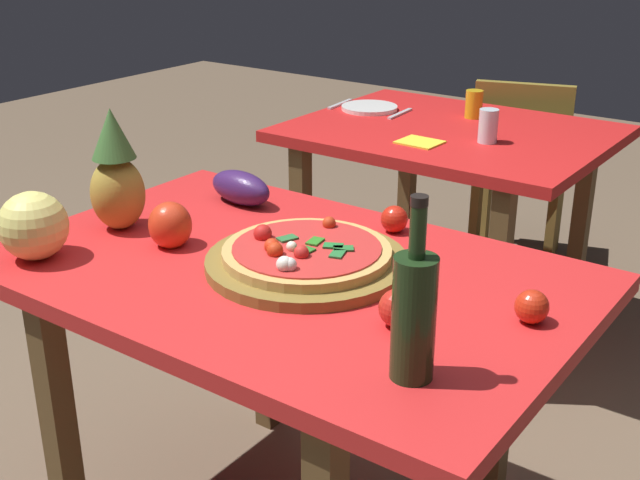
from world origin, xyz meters
name	(u,v)px	position (x,y,z in m)	size (l,w,h in m)	color
display_table	(287,305)	(0.00, 0.00, 0.68)	(1.31, 0.85, 0.78)	brown
background_table	(449,156)	(-0.27, 1.32, 0.67)	(1.10, 0.88, 0.78)	brown
dining_chair	(520,163)	(-0.26, 1.98, 0.48)	(0.50, 0.50, 0.85)	olive
pizza_board	(307,262)	(0.04, 0.03, 0.79)	(0.45, 0.45, 0.03)	olive
pizza	(305,252)	(0.04, 0.02, 0.82)	(0.38, 0.38, 0.06)	tan
wine_bottle	(414,313)	(0.45, -0.23, 0.90)	(0.08, 0.08, 0.33)	#1C3216
pineapple_left	(116,176)	(-0.49, -0.05, 0.91)	(0.13, 0.13, 0.30)	#AB8E35
melon	(33,226)	(-0.50, -0.29, 0.85)	(0.16, 0.16, 0.16)	#ECE074
bell_pepper	(170,225)	(-0.30, -0.06, 0.83)	(0.10, 0.10, 0.11)	red
eggplant	(241,188)	(-0.36, 0.26, 0.82)	(0.20, 0.09, 0.09)	#3A1F56
tomato_at_corner	(398,308)	(0.34, -0.09, 0.81)	(0.08, 0.08, 0.08)	red
tomato_near_board	(532,307)	(0.54, 0.07, 0.81)	(0.07, 0.07, 0.07)	red
tomato_by_bottle	(394,219)	(0.08, 0.33, 0.81)	(0.07, 0.07, 0.07)	red
drinking_glass_juice	(474,104)	(-0.27, 1.51, 0.83)	(0.07, 0.07, 0.10)	gold
drinking_glass_water	(488,126)	(-0.08, 1.22, 0.83)	(0.07, 0.07, 0.11)	silver
dinner_plate	(369,108)	(-0.66, 1.39, 0.78)	(0.22, 0.22, 0.02)	white
fork_utensil	(340,104)	(-0.80, 1.39, 0.78)	(0.02, 0.18, 0.01)	silver
knife_utensil	(400,114)	(-0.52, 1.39, 0.78)	(0.02, 0.18, 0.01)	silver
napkin_folded	(420,142)	(-0.26, 1.08, 0.78)	(0.14, 0.12, 0.01)	yellow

